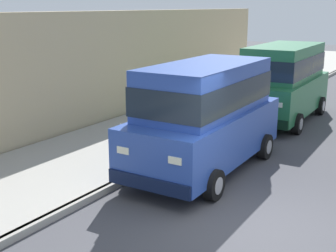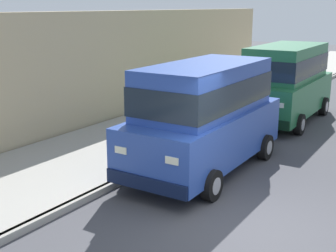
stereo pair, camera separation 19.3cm
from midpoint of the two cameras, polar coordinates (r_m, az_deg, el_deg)
name	(u,v)px [view 1 (the left image)]	position (r m, az deg, el deg)	size (l,w,h in m)	color
ground_plane	(253,228)	(8.34, 9.91, -12.37)	(80.00, 80.00, 0.00)	#424247
curb	(111,186)	(9.84, -7.66, -7.48)	(0.16, 64.00, 0.14)	gray
sidewalk	(51,171)	(11.01, -14.91, -5.39)	(3.60, 64.00, 0.14)	#99968E
car_blue_van	(206,112)	(10.56, 4.19, 1.73)	(2.21, 4.94, 2.52)	#28479E
car_green_van	(284,79)	(15.74, 13.86, 5.68)	(2.23, 4.95, 2.52)	#23663D
dog_white	(121,130)	(12.75, -6.25, -0.51)	(0.55, 0.59, 0.49)	white
building_facade	(127,64)	(16.16, -5.42, 7.74)	(0.50, 20.00, 3.61)	tan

